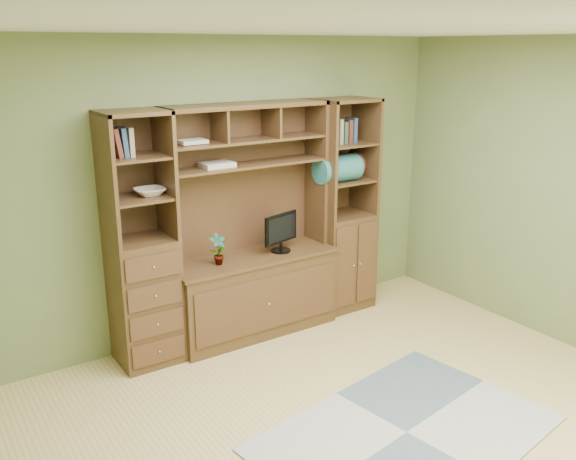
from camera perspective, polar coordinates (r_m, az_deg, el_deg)
room at (r=3.83m, az=8.63°, el=-1.70°), size 4.60×4.10×2.64m
center_hutch at (r=5.31m, az=-3.29°, el=0.59°), size 1.54×0.53×2.05m
left_tower at (r=4.94m, az=-13.58°, el=-1.10°), size 0.50×0.45×2.05m
right_tower at (r=5.90m, az=5.13°, el=2.21°), size 0.55×0.45×2.05m
rug at (r=4.40m, az=11.05°, el=-18.14°), size 2.13×1.59×0.01m
monitor at (r=5.43m, az=-0.68°, el=0.40°), size 0.43×0.27×0.48m
orchid at (r=5.16m, az=-6.56°, el=-1.82°), size 0.14×0.10×0.27m
magazines at (r=5.13m, az=-6.66°, el=6.10°), size 0.27×0.19×0.04m
bowl at (r=4.87m, az=-12.81°, el=3.51°), size 0.23×0.23×0.06m
blanket_teal at (r=5.71m, az=4.68°, el=5.74°), size 0.43×0.25×0.25m
blanket_red at (r=5.98m, az=5.93°, el=6.09°), size 0.41×0.23×0.23m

